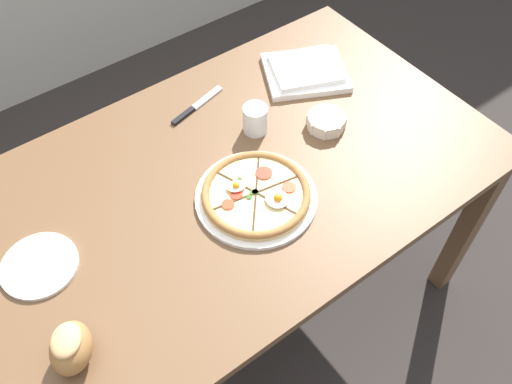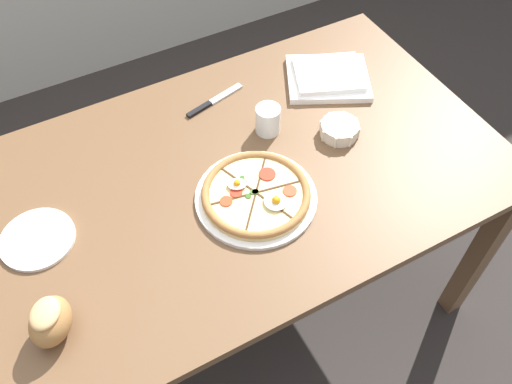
% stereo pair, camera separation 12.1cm
% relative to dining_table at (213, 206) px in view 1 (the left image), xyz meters
% --- Properties ---
extents(ground_plane, '(12.00, 12.00, 0.00)m').
position_rel_dining_table_xyz_m(ground_plane, '(0.00, 0.00, -0.66)').
color(ground_plane, '#2D2826').
extents(dining_table, '(1.59, 0.88, 0.75)m').
position_rel_dining_table_xyz_m(dining_table, '(0.00, 0.00, 0.00)').
color(dining_table, brown).
rests_on(dining_table, ground_plane).
extents(pizza, '(0.32, 0.32, 0.05)m').
position_rel_dining_table_xyz_m(pizza, '(0.07, -0.11, 0.11)').
color(pizza, white).
rests_on(pizza, dining_table).
extents(ramekin_bowl, '(0.12, 0.12, 0.04)m').
position_rel_dining_table_xyz_m(ramekin_bowl, '(0.39, -0.02, 0.11)').
color(ramekin_bowl, silver).
rests_on(ramekin_bowl, dining_table).
extents(napkin_folded, '(0.32, 0.30, 0.04)m').
position_rel_dining_table_xyz_m(napkin_folded, '(0.49, 0.20, 0.11)').
color(napkin_folded, white).
rests_on(napkin_folded, dining_table).
extents(bread_piece_mid, '(0.13, 0.14, 0.10)m').
position_rel_dining_table_xyz_m(bread_piece_mid, '(-0.49, -0.22, 0.14)').
color(bread_piece_mid, '#A3703D').
rests_on(bread_piece_mid, dining_table).
extents(knife_main, '(0.20, 0.07, 0.01)m').
position_rel_dining_table_xyz_m(knife_main, '(0.13, 0.28, 0.09)').
color(knife_main, silver).
rests_on(knife_main, dining_table).
extents(water_glass, '(0.07, 0.07, 0.08)m').
position_rel_dining_table_xyz_m(water_glass, '(0.22, 0.10, 0.13)').
color(water_glass, white).
rests_on(water_glass, dining_table).
extents(side_saucer, '(0.18, 0.18, 0.01)m').
position_rel_dining_table_xyz_m(side_saucer, '(-0.46, 0.04, 0.09)').
color(side_saucer, white).
rests_on(side_saucer, dining_table).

